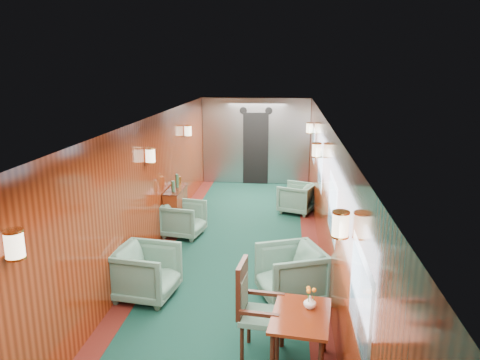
# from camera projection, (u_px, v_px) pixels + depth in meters

# --- Properties ---
(room) EXTENTS (12.00, 12.10, 2.40)m
(room) POSITION_uv_depth(u_px,v_px,m) (230.00, 174.00, 7.23)
(room) COLOR #0E3328
(room) RESTS_ON ground
(bulkhead) EXTENTS (2.98, 0.17, 2.39)m
(bulkhead) POSITION_uv_depth(u_px,v_px,m) (256.00, 142.00, 13.05)
(bulkhead) COLOR #A2A4A8
(bulkhead) RESTS_ON ground
(windows_right) EXTENTS (0.02, 8.60, 0.80)m
(windows_right) POSITION_uv_depth(u_px,v_px,m) (325.00, 184.00, 7.37)
(windows_right) COLOR silver
(windows_right) RESTS_ON ground
(wall_sconces) EXTENTS (2.97, 7.97, 0.25)m
(wall_sconces) POSITION_uv_depth(u_px,v_px,m) (234.00, 157.00, 7.74)
(wall_sconces) COLOR beige
(wall_sconces) RESTS_ON ground
(dining_table) EXTENTS (0.72, 0.95, 0.66)m
(dining_table) POSITION_uv_depth(u_px,v_px,m) (301.00, 323.00, 5.07)
(dining_table) COLOR maroon
(dining_table) RESTS_ON ground
(side_chair) EXTENTS (0.56, 0.58, 1.13)m
(side_chair) POSITION_uv_depth(u_px,v_px,m) (253.00, 305.00, 5.32)
(side_chair) COLOR #1F4A3E
(side_chair) RESTS_ON ground
(credenza) EXTENTS (0.30, 0.96, 1.14)m
(credenza) POSITION_uv_depth(u_px,v_px,m) (176.00, 208.00, 9.47)
(credenza) COLOR maroon
(credenza) RESTS_ON ground
(flower_vase) EXTENTS (0.15, 0.15, 0.15)m
(flower_vase) POSITION_uv_depth(u_px,v_px,m) (310.00, 302.00, 5.15)
(flower_vase) COLOR white
(flower_vase) RESTS_ON dining_table
(armchair_left_near) EXTENTS (0.94, 0.92, 0.76)m
(armchair_left_near) POSITION_uv_depth(u_px,v_px,m) (146.00, 272.00, 6.70)
(armchair_left_near) COLOR #1F4A3E
(armchair_left_near) RESTS_ON ground
(armchair_left_far) EXTENTS (0.86, 0.85, 0.68)m
(armchair_left_far) POSITION_uv_depth(u_px,v_px,m) (184.00, 219.00, 9.14)
(armchair_left_far) COLOR #1F4A3E
(armchair_left_far) RESTS_ON ground
(armchair_right_near) EXTENTS (1.10, 1.09, 0.78)m
(armchair_right_near) POSITION_uv_depth(u_px,v_px,m) (291.00, 274.00, 6.63)
(armchair_right_near) COLOR #1F4A3E
(armchair_right_near) RESTS_ON ground
(armchair_right_far) EXTENTS (0.94, 0.93, 0.67)m
(armchair_right_far) POSITION_uv_depth(u_px,v_px,m) (296.00, 198.00, 10.60)
(armchair_right_far) COLOR #1F4A3E
(armchair_right_far) RESTS_ON ground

